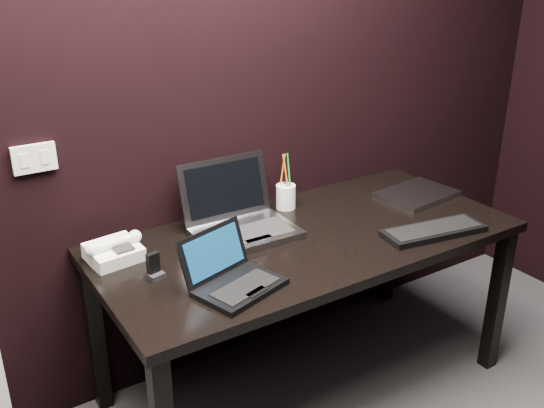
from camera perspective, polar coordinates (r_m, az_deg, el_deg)
wall_back at (r=2.44m, az=-7.72°, el=10.86°), size 4.00×0.00×4.00m
wall_switch at (r=2.30m, az=-21.47°, el=4.02°), size 0.15×0.02×0.10m
desk at (r=2.48m, az=3.38°, el=-4.53°), size 1.70×0.80×0.74m
netbook at (r=2.07m, az=-3.73°, el=-6.86°), size 0.35×0.33×0.18m
silver_laptop at (r=2.44m, az=-3.01°, el=-1.53°), size 0.40×0.36×0.27m
ext_keyboard at (r=2.53m, az=14.96°, el=-2.42°), size 0.45×0.21×0.03m
closed_laptop at (r=2.89m, az=13.46°, el=0.91°), size 0.37×0.28×0.02m
desk_phone at (r=2.30m, az=-14.67°, el=-4.30°), size 0.22×0.19×0.11m
mobile_phone at (r=2.16m, az=-11.02°, el=-5.99°), size 0.06×0.05×0.09m
pen_cup at (r=2.67m, az=1.30°, el=0.80°), size 0.10×0.10×0.25m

